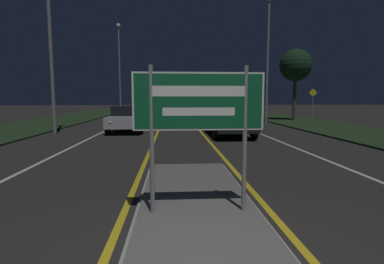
% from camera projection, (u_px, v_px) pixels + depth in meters
% --- Properties ---
extents(median_island, '(1.99, 6.86, 0.10)m').
position_uv_depth(median_island, '(198.00, 215.00, 4.66)').
color(median_island, '#999993').
rests_on(median_island, ground_plane).
extents(verge_left, '(5.00, 100.00, 0.08)m').
position_uv_depth(verge_left, '(49.00, 123.00, 22.22)').
color(verge_left, '#1E3319').
rests_on(verge_left, ground_plane).
extents(verge_right, '(5.00, 100.00, 0.08)m').
position_uv_depth(verge_right, '(298.00, 121.00, 23.49)').
color(verge_right, '#1E3319').
rests_on(verge_right, ground_plane).
extents(centre_line_yellow_left, '(0.12, 70.00, 0.01)m').
position_uv_depth(centre_line_yellow_left, '(163.00, 118.00, 27.74)').
color(centre_line_yellow_left, gold).
rests_on(centre_line_yellow_left, ground_plane).
extents(centre_line_yellow_right, '(0.12, 70.00, 0.01)m').
position_uv_depth(centre_line_yellow_right, '(189.00, 118.00, 27.90)').
color(centre_line_yellow_right, gold).
rests_on(centre_line_yellow_right, ground_plane).
extents(lane_line_white_left, '(0.12, 70.00, 0.01)m').
position_uv_depth(lane_line_white_left, '(131.00, 118.00, 27.54)').
color(lane_line_white_left, silver).
rests_on(lane_line_white_left, ground_plane).
extents(lane_line_white_right, '(0.12, 70.00, 0.01)m').
position_uv_depth(lane_line_white_right, '(221.00, 118.00, 28.10)').
color(lane_line_white_right, silver).
rests_on(lane_line_white_right, ground_plane).
extents(edge_line_white_left, '(0.10, 70.00, 0.01)m').
position_uv_depth(edge_line_white_left, '(97.00, 118.00, 27.34)').
color(edge_line_white_left, silver).
rests_on(edge_line_white_left, ground_plane).
extents(edge_line_white_right, '(0.10, 70.00, 0.01)m').
position_uv_depth(edge_line_white_right, '(252.00, 118.00, 28.30)').
color(edge_line_white_right, silver).
rests_on(edge_line_white_right, ground_plane).
extents(highway_sign, '(1.97, 0.07, 2.23)m').
position_uv_depth(highway_sign, '(199.00, 109.00, 4.47)').
color(highway_sign, gray).
rests_on(highway_sign, median_island).
extents(streetlight_left_near, '(0.48, 0.48, 8.96)m').
position_uv_depth(streetlight_left_near, '(49.00, 23.00, 14.79)').
color(streetlight_left_near, gray).
rests_on(streetlight_left_near, ground_plane).
extents(streetlight_left_far, '(0.48, 0.48, 10.65)m').
position_uv_depth(streetlight_left_far, '(119.00, 59.00, 35.84)').
color(streetlight_left_far, gray).
rests_on(streetlight_left_far, ground_plane).
extents(streetlight_right_near, '(0.45, 0.45, 9.06)m').
position_uv_depth(streetlight_right_near, '(268.00, 47.00, 21.39)').
color(streetlight_right_near, gray).
rests_on(streetlight_right_near, ground_plane).
extents(car_receding_0, '(1.94, 4.40, 1.45)m').
position_uv_depth(car_receding_0, '(230.00, 120.00, 14.63)').
color(car_receding_0, black).
rests_on(car_receding_0, ground_plane).
extents(car_receding_1, '(1.97, 4.53, 1.51)m').
position_uv_depth(car_receding_1, '(235.00, 109.00, 28.61)').
color(car_receding_1, silver).
rests_on(car_receding_1, ground_plane).
extents(car_receding_2, '(1.87, 4.41, 1.45)m').
position_uv_depth(car_receding_2, '(220.00, 106.00, 39.84)').
color(car_receding_2, '#4C514C').
rests_on(car_receding_2, ground_plane).
extents(car_receding_3, '(1.97, 4.42, 1.43)m').
position_uv_depth(car_receding_3, '(210.00, 105.00, 50.23)').
color(car_receding_3, navy).
rests_on(car_receding_3, ground_plane).
extents(car_approaching_0, '(1.91, 4.40, 1.40)m').
position_uv_depth(car_approaching_0, '(128.00, 118.00, 16.73)').
color(car_approaching_0, '#B7B7BC').
rests_on(car_approaching_0, ground_plane).
extents(warning_sign, '(0.60, 0.06, 2.46)m').
position_uv_depth(warning_sign, '(313.00, 102.00, 21.49)').
color(warning_sign, gray).
rests_on(warning_sign, verge_right).
extents(roadside_palm_right, '(2.53, 2.53, 5.65)m').
position_uv_depth(roadside_palm_right, '(296.00, 65.00, 23.75)').
color(roadside_palm_right, '#4C3823').
rests_on(roadside_palm_right, verge_right).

